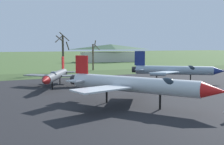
% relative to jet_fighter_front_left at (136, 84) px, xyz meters
% --- Properties ---
extents(asphalt_apron, '(75.77, 46.48, 0.05)m').
position_rel_jet_fighter_front_left_xyz_m(asphalt_apron, '(7.62, 5.23, -2.37)').
color(asphalt_apron, black).
rests_on(asphalt_apron, ground).
extents(grass_verge_strip, '(135.77, 12.00, 0.06)m').
position_rel_jet_fighter_front_left_xyz_m(grass_verge_strip, '(7.62, 34.47, -2.37)').
color(grass_verge_strip, '#374C26').
rests_on(grass_verge_strip, ground).
extents(jet_fighter_front_left, '(12.82, 15.33, 5.31)m').
position_rel_jet_fighter_front_left_xyz_m(jet_fighter_front_left, '(0.00, 0.00, 0.00)').
color(jet_fighter_front_left, silver).
rests_on(jet_fighter_front_left, ground).
extents(jet_fighter_rear_center, '(14.00, 13.02, 5.53)m').
position_rel_jet_fighter_front_left_xyz_m(jet_fighter_rear_center, '(15.77, 13.43, -0.17)').
color(jet_fighter_rear_center, '#8EA3B2').
rests_on(jet_fighter_rear_center, ground).
extents(jet_fighter_rear_left, '(10.26, 12.43, 4.60)m').
position_rel_jet_fighter_front_left_xyz_m(jet_fighter_rear_left, '(-4.43, 16.85, -0.52)').
color(jet_fighter_rear_left, '#565B60').
rests_on(jet_fighter_rear_left, ground).
extents(bare_tree_far_right, '(3.59, 3.58, 9.71)m').
position_rel_jet_fighter_front_left_xyz_m(bare_tree_far_right, '(2.73, 39.10, 2.83)').
color(bare_tree_far_right, '#42382D').
rests_on(bare_tree_far_right, ground).
extents(bare_tree_backdrop_extra, '(2.20, 2.41, 7.94)m').
position_rel_jet_fighter_front_left_xyz_m(bare_tree_backdrop_extra, '(11.77, 42.16, 1.64)').
color(bare_tree_backdrop_extra, brown).
rests_on(bare_tree_backdrop_extra, ground).
extents(visitor_building, '(26.18, 12.85, 7.17)m').
position_rel_jet_fighter_front_left_xyz_m(visitor_building, '(32.99, 76.46, 1.12)').
color(visitor_building, beige).
rests_on(visitor_building, ground).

